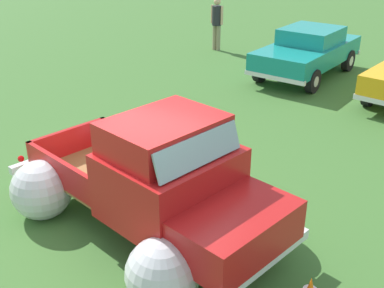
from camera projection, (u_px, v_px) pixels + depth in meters
ground_plane at (143, 224)px, 7.43m from camera, size 80.00×80.00×0.00m
vintage_pickup_truck at (158, 191)px, 6.86m from camera, size 4.93×3.55×1.96m
show_car_0 at (308, 50)px, 14.18m from camera, size 2.23×4.30×1.43m
spectator_0 at (217, 21)px, 16.97m from camera, size 0.54×0.39×1.83m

